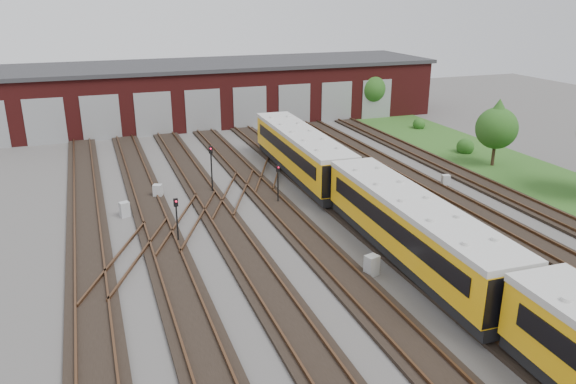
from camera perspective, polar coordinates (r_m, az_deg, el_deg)
name	(u,v)px	position (r m, az deg, el deg)	size (l,w,h in m)	color
ground	(381,273)	(29.38, 9.46, -8.16)	(120.00, 120.00, 0.00)	#4B4846
track_network	(373,267)	(29.71, 8.63, -7.55)	(30.40, 70.00, 0.33)	black
maintenance_shed	(209,91)	(64.68, -8.02, 10.11)	(51.00, 12.50, 6.35)	#4E1413
grass_verge	(535,177)	(47.72, 23.76, 1.37)	(8.00, 55.00, 0.05)	#234D19
metro_train	(412,228)	(29.93, 12.51, -3.62)	(3.38, 47.81, 3.25)	black
signal_mast_0	(211,164)	(39.99, -7.80, 2.88)	(0.27, 0.26, 3.47)	black
signal_mast_1	(177,214)	(32.34, -11.25, -2.25)	(0.25, 0.24, 2.69)	black
signal_mast_2	(278,179)	(37.69, -1.03, 1.31)	(0.24, 0.22, 2.74)	black
signal_mast_3	(399,214)	(31.56, 11.23, -2.21)	(0.25, 0.24, 3.21)	black
relay_cabinet_0	(125,209)	(37.38, -16.26, -1.71)	(0.59, 0.49, 0.98)	#AAADAF
relay_cabinet_1	(158,191)	(40.18, -13.09, 0.06)	(0.59, 0.50, 0.99)	#AAADAF
relay_cabinet_2	(372,265)	(28.91, 8.50, -7.38)	(0.65, 0.54, 1.08)	#AAADAF
relay_cabinet_3	(391,183)	(41.50, 10.45, 0.89)	(0.60, 0.50, 1.01)	#AAADAF
relay_cabinet_4	(446,181)	(43.04, 15.72, 1.08)	(0.55, 0.46, 0.92)	#AAADAF
tree_0	(371,84)	(66.02, 8.39, 10.75)	(3.51, 3.51, 5.82)	#352318
tree_1	(497,123)	(48.91, 20.49, 6.56)	(3.39, 3.39, 5.61)	#352318
bush_1	(466,144)	(52.91, 17.59, 4.63)	(1.55, 1.55, 1.55)	#204A15
bush_2	(419,123)	(61.50, 13.18, 6.89)	(1.30, 1.30, 1.30)	#204A15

